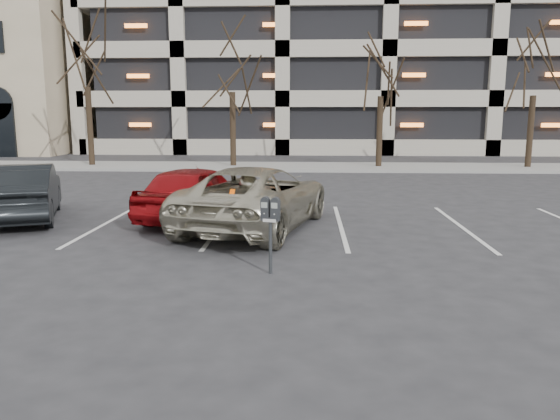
% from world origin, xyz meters
% --- Properties ---
extents(ground, '(140.00, 140.00, 0.00)m').
position_xyz_m(ground, '(0.00, 0.00, 0.00)').
color(ground, '#28282B').
rests_on(ground, ground).
extents(sidewalk, '(80.00, 4.00, 0.12)m').
position_xyz_m(sidewalk, '(0.00, 16.00, 0.06)').
color(sidewalk, gray).
rests_on(sidewalk, ground).
extents(stall_lines, '(16.90, 5.20, 0.00)m').
position_xyz_m(stall_lines, '(-1.40, 2.30, 0.01)').
color(stall_lines, silver).
rests_on(stall_lines, ground).
extents(parking_garage, '(52.00, 20.00, 19.00)m').
position_xyz_m(parking_garage, '(12.00, 33.84, 9.26)').
color(parking_garage, black).
rests_on(parking_garage, ground).
extents(tree_a, '(3.77, 3.77, 8.58)m').
position_xyz_m(tree_a, '(-10.00, 16.00, 6.20)').
color(tree_a, black).
rests_on(tree_a, ground).
extents(tree_b, '(3.52, 3.52, 8.01)m').
position_xyz_m(tree_b, '(-3.00, 16.00, 5.79)').
color(tree_b, black).
rests_on(tree_b, ground).
extents(tree_c, '(3.32, 3.32, 7.55)m').
position_xyz_m(tree_c, '(4.00, 16.00, 5.45)').
color(tree_c, black).
rests_on(tree_c, ground).
extents(tree_d, '(3.34, 3.34, 7.60)m').
position_xyz_m(tree_d, '(11.00, 16.00, 5.49)').
color(tree_d, black).
rests_on(tree_d, ground).
extents(parking_meter, '(0.34, 0.20, 1.25)m').
position_xyz_m(parking_meter, '(0.02, -1.66, 0.96)').
color(parking_meter, black).
rests_on(parking_meter, ground).
extents(suv_silver, '(3.58, 5.56, 1.43)m').
position_xyz_m(suv_silver, '(-0.56, 1.94, 0.71)').
color(suv_silver, beige).
rests_on(suv_silver, ground).
extents(car_red, '(2.53, 4.29, 1.37)m').
position_xyz_m(car_red, '(-2.16, 2.89, 0.69)').
color(car_red, maroon).
rests_on(car_red, ground).
extents(car_dark, '(2.91, 4.45, 1.39)m').
position_xyz_m(car_dark, '(-6.38, 2.65, 0.69)').
color(car_dark, black).
rests_on(car_dark, ground).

